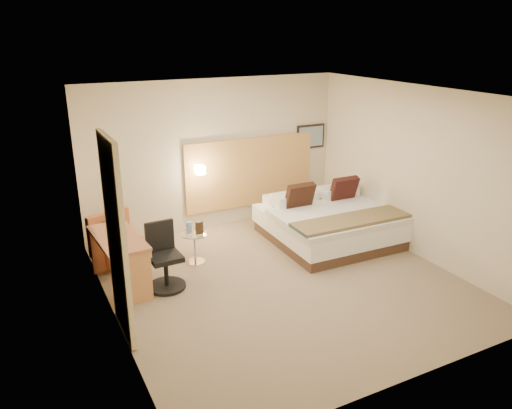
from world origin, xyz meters
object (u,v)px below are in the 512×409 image
side_table (195,246)px  desk_chair (164,262)px  bed (330,222)px  lounge_chair (117,242)px  desk (120,247)px

side_table → desk_chair: size_ratio=0.52×
bed → lounge_chair: size_ratio=2.40×
lounge_chair → side_table: (1.07, -0.64, -0.03)m
lounge_chair → desk_chair: size_ratio=0.94×
desk → side_table: bearing=12.2°
desk → bed: bearing=0.8°
bed → desk_chair: size_ratio=2.26×
side_table → desk_chair: (-0.66, -0.55, 0.11)m
lounge_chair → desk: 0.95m
bed → side_table: (-2.41, 0.20, -0.06)m
lounge_chair → side_table: size_ratio=1.80×
side_table → desk_chair: 0.87m
bed → desk: size_ratio=1.68×
bed → side_table: 2.42m
lounge_chair → desk: size_ratio=0.70×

